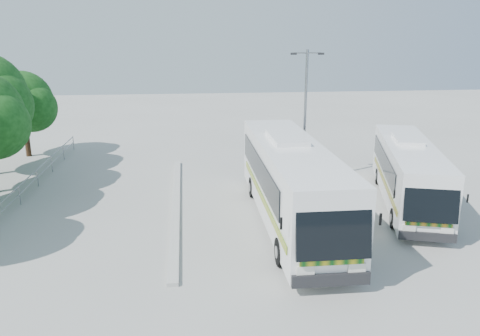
{
  "coord_description": "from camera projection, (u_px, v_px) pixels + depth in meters",
  "views": [
    {
      "loc": [
        -1.71,
        -20.14,
        8.07
      ],
      "look_at": [
        1.01,
        2.71,
        1.62
      ],
      "focal_mm": 35.0,
      "sensor_mm": 36.0,
      "label": 1
    }
  ],
  "objects": [
    {
      "name": "railing",
      "position": [
        26.0,
        184.0,
        24.12
      ],
      "size": [
        0.06,
        22.0,
        1.0
      ],
      "color": "gray",
      "rests_on": "ground"
    },
    {
      "name": "kerb_divider",
      "position": [
        176.0,
        204.0,
        23.26
      ],
      "size": [
        0.4,
        16.0,
        0.15
      ],
      "primitive_type": "cube",
      "color": "#B2B2AD",
      "rests_on": "ground"
    },
    {
      "name": "ground",
      "position": [
        225.0,
        218.0,
        21.63
      ],
      "size": [
        100.0,
        100.0,
        0.0
      ],
      "primitive_type": "plane",
      "color": "#A7A7A1",
      "rests_on": "ground"
    },
    {
      "name": "coach_adjacent",
      "position": [
        408.0,
        171.0,
        23.16
      ],
      "size": [
        5.22,
        11.03,
        3.02
      ],
      "rotation": [
        0.0,
        0.0,
        -0.29
      ],
      "color": "white",
      "rests_on": "ground"
    },
    {
      "name": "lamppost",
      "position": [
        305.0,
        111.0,
        26.06
      ],
      "size": [
        1.82,
        0.36,
        7.44
      ],
      "rotation": [
        0.0,
        0.0,
        -0.11
      ],
      "color": "gray",
      "rests_on": "ground"
    },
    {
      "name": "coach_main",
      "position": [
        291.0,
        181.0,
        20.65
      ],
      "size": [
        2.85,
        12.92,
        3.57
      ],
      "rotation": [
        0.0,
        0.0,
        -0.01
      ],
      "color": "white",
      "rests_on": "ground"
    },
    {
      "name": "tree_far_e",
      "position": [
        23.0,
        101.0,
        31.86
      ],
      "size": [
        4.54,
        4.28,
        5.92
      ],
      "color": "#382314",
      "rests_on": "ground"
    }
  ]
}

